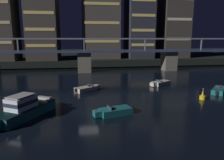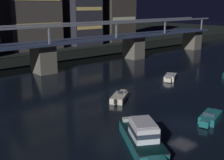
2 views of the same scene
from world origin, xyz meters
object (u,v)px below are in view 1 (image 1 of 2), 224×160
object	(u,v)px
tower_central	(100,14)
speedboat_near_center	(219,90)
tower_east_low	(174,10)
river_bridge	(84,57)
tower_west_tall	(43,22)
tower_east_tall	(139,24)
speedboat_mid_center	(87,89)
cabin_cruiser_near_left	(24,109)
speedboat_near_right	(160,83)
speedboat_mid_left	(114,111)
channel_buoy	(203,96)

from	to	relation	value
tower_central	speedboat_near_center	size ratio (longest dim) A/B	7.00
tower_east_low	river_bridge	bearing A→B (deg)	-151.38
tower_west_tall	tower_east_tall	world-z (taller)	tower_east_tall
tower_central	speedboat_mid_center	world-z (taller)	tower_central
tower_west_tall	speedboat_mid_center	bearing A→B (deg)	-71.00
river_bridge	cabin_cruiser_near_left	xyz separation A→B (m)	(-7.62, -34.42, -3.14)
speedboat_near_center	river_bridge	bearing A→B (deg)	130.00
tower_east_low	tower_east_tall	bearing A→B (deg)	178.24
tower_west_tall	tower_central	world-z (taller)	tower_central
tower_east_low	speedboat_near_center	world-z (taller)	tower_east_low
tower_west_tall	tower_east_tall	distance (m)	33.80
cabin_cruiser_near_left	tower_central	bearing A→B (deg)	75.15
river_bridge	cabin_cruiser_near_left	bearing A→B (deg)	-102.48
tower_east_tall	speedboat_near_right	distance (m)	41.56
speedboat_near_center	speedboat_mid_left	world-z (taller)	same
speedboat_near_right	speedboat_mid_center	xyz separation A→B (m)	(-14.75, -2.82, 0.00)
tower_central	speedboat_near_center	distance (m)	50.93
tower_east_tall	speedboat_near_right	bearing A→B (deg)	-98.32
tower_central	tower_east_tall	xyz separation A→B (m)	(14.24, 0.93, -3.04)
channel_buoy	speedboat_near_right	bearing A→B (deg)	104.26
tower_east_low	tower_west_tall	bearing A→B (deg)	-177.01
river_bridge	channel_buoy	distance (m)	35.30
cabin_cruiser_near_left	speedboat_near_right	xyz separation A→B (m)	(22.49, 14.75, -0.64)
channel_buoy	tower_central	bearing A→B (deg)	103.16
tower_central	speedboat_near_right	xyz separation A→B (m)	(8.60, -37.68, -17.32)
tower_west_tall	cabin_cruiser_near_left	world-z (taller)	tower_west_tall
speedboat_near_center	speedboat_mid_center	distance (m)	22.97
tower_west_tall	speedboat_mid_left	size ratio (longest dim) A/B	4.88
river_bridge	tower_east_low	xyz separation A→B (m)	(33.96, 18.53, 15.36)
tower_east_low	speedboat_mid_left	xyz separation A→B (m)	(-30.86, -53.53, -19.14)
speedboat_near_right	speedboat_mid_center	distance (m)	15.02
tower_west_tall	speedboat_mid_left	distance (m)	55.46
speedboat_near_right	speedboat_mid_left	xyz separation A→B (m)	(-11.78, -15.33, 0.00)
speedboat_near_center	speedboat_mid_left	bearing A→B (deg)	-157.73
river_bridge	speedboat_mid_left	xyz separation A→B (m)	(3.10, -35.00, -3.78)
cabin_cruiser_near_left	channel_buoy	size ratio (longest dim) A/B	5.09
tower_east_low	cabin_cruiser_near_left	size ratio (longest dim) A/B	3.91
tower_central	speedboat_near_right	bearing A→B (deg)	-77.15
river_bridge	speedboat_near_right	xyz separation A→B (m)	(14.88, -19.67, -3.78)
tower_central	tower_east_low	size ratio (longest dim) A/B	0.90
tower_west_tall	tower_east_tall	size ratio (longest dim) A/B	1.00
cabin_cruiser_near_left	speedboat_mid_left	bearing A→B (deg)	-3.09
channel_buoy	cabin_cruiser_near_left	bearing A→B (deg)	-170.87
tower_west_tall	cabin_cruiser_near_left	distance (m)	52.59
tower_central	speedboat_mid_left	world-z (taller)	tower_central
tower_central	speedboat_mid_center	size ratio (longest dim) A/B	6.60
speedboat_mid_left	channel_buoy	distance (m)	15.22
river_bridge	tower_central	distance (m)	23.39
speedboat_near_right	river_bridge	bearing A→B (deg)	127.10
speedboat_mid_left	speedboat_near_right	bearing A→B (deg)	52.47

